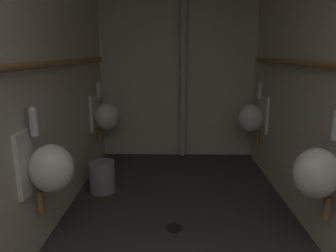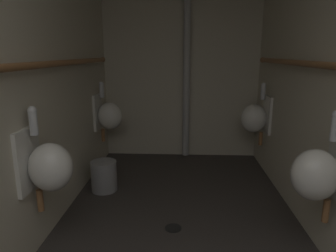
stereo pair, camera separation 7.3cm
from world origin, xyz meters
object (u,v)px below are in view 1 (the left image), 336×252
standpipe_back_wall (183,62)px  urinal_left_mid (48,167)px  waste_bin (102,177)px  urinal_right_mid (320,172)px  floor_drain (174,228)px  urinal_right_far (252,117)px  urinal_left_far (105,115)px

standpipe_back_wall → urinal_left_mid: bearing=-114.1°
standpipe_back_wall → waste_bin: size_ratio=7.96×
urinal_right_mid → floor_drain: (-0.94, 0.40, -0.67)m
urinal_right_far → waste_bin: size_ratio=2.35×
urinal_left_mid → floor_drain: bearing=22.3°
urinal_right_far → standpipe_back_wall: size_ratio=0.29×
standpipe_back_wall → waste_bin: (-0.87, -1.13, -1.14)m
urinal_left_mid → urinal_left_far: size_ratio=1.00×
urinal_left_mid → standpipe_back_wall: standpipe_back_wall is taller
floor_drain → waste_bin: 1.04m
urinal_right_far → waste_bin: 1.88m
urinal_right_mid → urinal_right_far: bearing=90.0°
standpipe_back_wall → waste_bin: bearing=-127.7°
urinal_left_far → urinal_right_mid: (1.80, -1.80, 0.00)m
urinal_right_mid → urinal_right_far: size_ratio=1.00×
waste_bin → urinal_left_mid: bearing=-95.4°
standpipe_back_wall → floor_drain: size_ratio=18.29×
floor_drain → waste_bin: (-0.75, 0.69, 0.16)m
urinal_left_mid → urinal_left_far: bearing=90.0°
urinal_left_far → floor_drain: 1.77m
urinal_left_mid → waste_bin: bearing=84.6°
urinal_left_far → waste_bin: (0.10, -0.70, -0.51)m
urinal_left_far → waste_bin: urinal_left_far is taller
urinal_right_far → urinal_right_mid: bearing=-90.0°
urinal_left_mid → waste_bin: 1.17m
urinal_left_mid → urinal_right_mid: 1.80m
urinal_right_far → floor_drain: 1.76m
urinal_left_far → floor_drain: bearing=-58.5°
urinal_left_far → standpipe_back_wall: size_ratio=0.29×
urinal_right_mid → floor_drain: 1.23m
urinal_right_far → floor_drain: bearing=-125.4°
urinal_right_mid → waste_bin: urinal_right_mid is taller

